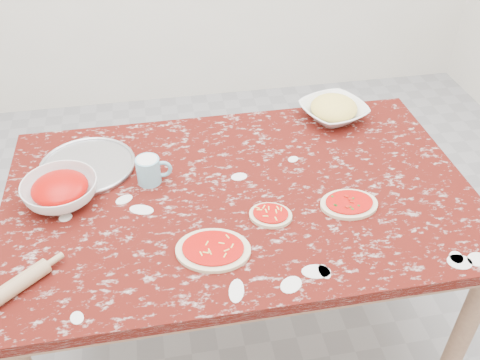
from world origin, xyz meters
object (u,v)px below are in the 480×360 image
Objects in this scene: pizza_tray at (88,166)px; sauce_bowl at (61,191)px; flour_mug at (150,170)px; rolling_pin at (11,289)px; cheese_bowl at (333,112)px; worktable at (240,209)px.

pizza_tray is 1.35× the size of sauce_bowl.
sauce_bowl is 0.30m from flour_mug.
sauce_bowl reaches higher than rolling_pin.
cheese_bowl is at bearing 20.52° from flour_mug.
sauce_bowl reaches higher than worktable.
cheese_bowl is 0.81m from flour_mug.
flour_mug reaches higher than worktable.
flour_mug is at bearing -159.48° from cheese_bowl.
sauce_bowl is 1.09× the size of rolling_pin.
flour_mug is (0.30, 0.05, 0.01)m from sauce_bowl.
worktable is at bearing -139.47° from cheese_bowl.
rolling_pin is at bearing -107.90° from pizza_tray.
cheese_bowl reaches higher than pizza_tray.
cheese_bowl is (0.98, 0.16, 0.02)m from pizza_tray.
flour_mug is at bearing 47.27° from rolling_pin.
sauce_bowl is at bearing 74.83° from rolling_pin.
pizza_tray is at bearing 151.66° from flour_mug.
flour_mug is 0.59m from rolling_pin.
sauce_bowl is (-0.07, -0.17, 0.03)m from pizza_tray.
flour_mug reaches higher than rolling_pin.
cheese_bowl is at bearing 31.75° from rolling_pin.
cheese_bowl is 2.04× the size of flour_mug.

